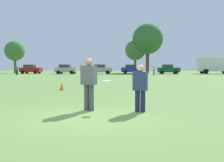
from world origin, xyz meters
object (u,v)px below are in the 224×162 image
at_px(parked_car_center, 101,69).
at_px(parked_car_near_right, 168,69).
at_px(bystander_sideline_watcher, 17,70).
at_px(player_defender, 140,86).
at_px(frisbee, 107,81).
at_px(bystander_field_marshal, 141,70).
at_px(bystander_far_jogger, 154,70).
at_px(parked_car_mid_right, 132,69).
at_px(parked_car_mid_left, 66,69).
at_px(player_thrower, 89,81).
at_px(traffic_cone, 62,86).
at_px(parked_car_near_left, 31,69).
at_px(box_truck, 219,65).

xyz_separation_m(parked_car_center, parked_car_near_right, (12.98, 0.54, 0.00)).
distance_m(parked_car_center, bystander_sideline_watcher, 15.19).
relative_size(player_defender, parked_car_center, 0.36).
xyz_separation_m(frisbee, bystander_field_marshal, (3.85, 33.31, -0.12)).
bearing_deg(bystander_far_jogger, parked_car_mid_right, 111.68).
bearing_deg(player_defender, parked_car_mid_right, 87.80).
bearing_deg(parked_car_near_right, parked_car_center, -177.61).
bearing_deg(parked_car_center, parked_car_mid_left, 179.03).
bearing_deg(player_thrower, parked_car_mid_right, 85.44).
relative_size(player_thrower, traffic_cone, 3.64).
bearing_deg(parked_car_mid_right, parked_car_near_left, -179.10).
bearing_deg(player_defender, bystander_sideline_watcher, 118.68).
bearing_deg(box_truck, parked_car_mid_left, -176.10).
xyz_separation_m(frisbee, bystander_far_jogger, (5.96, 32.62, -0.07)).
relative_size(traffic_cone, bystander_sideline_watcher, 0.30).
height_order(parked_car_mid_left, box_truck, box_truck).
bearing_deg(parked_car_near_left, bystander_sideline_watcher, -90.78).
bearing_deg(parked_car_near_left, parked_car_mid_right, 0.90).
xyz_separation_m(player_thrower, parked_car_near_left, (-17.01, 40.53, -0.06)).
xyz_separation_m(parked_car_mid_left, bystander_field_marshal, (14.01, -5.93, -0.05)).
xyz_separation_m(parked_car_center, bystander_field_marshal, (7.16, -5.81, -0.05)).
relative_size(parked_car_mid_left, parked_car_near_right, 1.00).
relative_size(parked_car_near_right, bystander_far_jogger, 2.60).
distance_m(parked_car_near_left, bystander_far_jogger, 24.91).
xyz_separation_m(player_thrower, parked_car_mid_right, (3.26, 40.85, -0.06)).
bearing_deg(parked_car_near_left, parked_car_center, -6.00).
relative_size(traffic_cone, parked_car_near_left, 0.11).
distance_m(player_defender, parked_car_mid_left, 40.89).
height_order(parked_car_near_left, bystander_sideline_watcher, parked_car_near_left).
height_order(frisbee, bystander_field_marshal, bystander_field_marshal).
bearing_deg(player_thrower, parked_car_mid_left, 103.71).
bearing_deg(frisbee, box_truck, 64.25).
xyz_separation_m(bystander_sideline_watcher, bystander_far_jogger, (23.67, -1.65, 0.03)).
bearing_deg(bystander_sideline_watcher, parked_car_mid_right, 18.14).
distance_m(player_thrower, bystander_sideline_watcher, 38.22).
height_order(traffic_cone, bystander_far_jogger, bystander_far_jogger).
bearing_deg(player_defender, bystander_field_marshal, 85.25).
xyz_separation_m(player_thrower, bystander_field_marshal, (4.46, 33.21, -0.11)).
bearing_deg(parked_car_mid_right, parked_car_mid_left, -172.41).
xyz_separation_m(traffic_cone, box_truck, (23.13, 34.20, 1.52)).
distance_m(frisbee, parked_car_near_right, 40.83).
xyz_separation_m(parked_car_near_left, bystander_far_jogger, (23.58, -8.00, 0.01)).
xyz_separation_m(player_thrower, player_defender, (1.69, -0.17, -0.13)).
relative_size(parked_car_mid_right, bystander_sideline_watcher, 2.70).
bearing_deg(parked_car_center, parked_car_mid_right, 17.00).
height_order(player_defender, parked_car_mid_left, parked_car_mid_left).
relative_size(traffic_cone, bystander_far_jogger, 0.29).
distance_m(player_thrower, player_defender, 1.70).
height_order(player_defender, traffic_cone, player_defender).
xyz_separation_m(player_defender, parked_car_near_left, (-18.70, 40.70, 0.07)).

